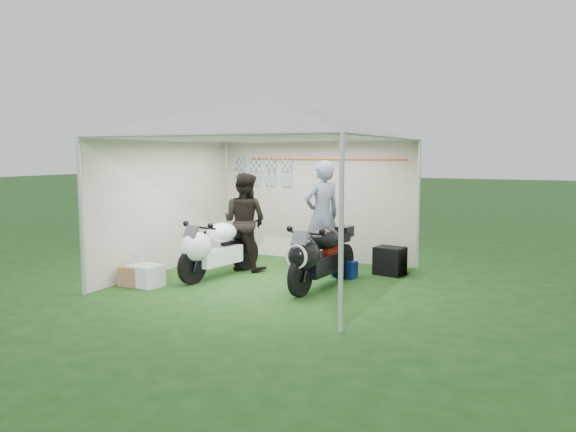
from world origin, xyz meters
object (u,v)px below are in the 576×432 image
motorcycle_black (319,254)px  equipment_box (390,261)px  canopy_tent (268,121)px  person_blue_jacket (322,216)px  crate_0 (146,276)px  crate_1 (133,276)px  paddock_stand (345,269)px  motorcycle_white (216,247)px  person_dark_jacket (245,222)px

motorcycle_black → equipment_box: size_ratio=4.09×
canopy_tent → person_blue_jacket: bearing=65.4°
crate_0 → crate_1: (-0.22, -0.04, -0.01)m
crate_1 → motorcycle_black: bearing=21.1°
crate_1 → crate_0: bearing=9.0°
paddock_stand → motorcycle_white: bearing=-154.6°
person_blue_jacket → equipment_box: 1.41m
equipment_box → person_dark_jacket: bearing=-163.7°
canopy_tent → paddock_stand: bearing=32.1°
canopy_tent → person_dark_jacket: 1.94m
motorcycle_white → motorcycle_black: bearing=10.3°
person_blue_jacket → crate_1: person_blue_jacket is taller
motorcycle_white → paddock_stand: 2.18m
crate_0 → person_dark_jacket: bearing=65.8°
person_dark_jacket → crate_0: 2.04m
equipment_box → crate_1: 4.26m
person_dark_jacket → crate_0: (-0.78, -1.75, -0.70)m
paddock_stand → person_blue_jacket: (-0.58, 0.42, 0.83)m
equipment_box → person_blue_jacket: bearing=-173.6°
motorcycle_white → paddock_stand: bearing=34.6°
crate_0 → equipment_box: bearing=37.3°
person_dark_jacket → crate_1: person_dark_jacket is taller
canopy_tent → crate_0: 3.10m
motorcycle_black → crate_1: motorcycle_black is taller
person_blue_jacket → crate_0: size_ratio=3.89×
canopy_tent → crate_1: bearing=-144.3°
motorcycle_white → paddock_stand: (1.94, 0.92, -0.38)m
equipment_box → crate_0: equipment_box is taller
motorcycle_black → paddock_stand: size_ratio=5.13×
person_dark_jacket → person_blue_jacket: 1.38m
motorcycle_white → paddock_stand: motorcycle_white is taller
crate_1 → paddock_stand: bearing=34.4°
motorcycle_white → crate_1: (-0.90, -1.02, -0.37)m
motorcycle_white → crate_1: 1.41m
motorcycle_white → crate_0: bearing=-115.1°
motorcycle_black → crate_1: 2.96m
canopy_tent → motorcycle_white: 2.23m
person_blue_jacket → motorcycle_white: bearing=-9.5°
equipment_box → crate_1: equipment_box is taller
canopy_tent → paddock_stand: size_ratio=14.85×
paddock_stand → crate_1: 3.43m
motorcycle_white → equipment_box: size_ratio=3.99×
motorcycle_black → person_dark_jacket: size_ratio=1.13×
paddock_stand → equipment_box: bearing=42.1°
equipment_box → paddock_stand: bearing=-137.9°
motorcycle_white → equipment_box: bearing=39.2°
person_dark_jacket → crate_1: 2.17m
canopy_tent → motorcycle_black: size_ratio=2.90×
crate_1 → person_blue_jacket: bearing=46.3°
motorcycle_black → person_blue_jacket: person_blue_jacket is taller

